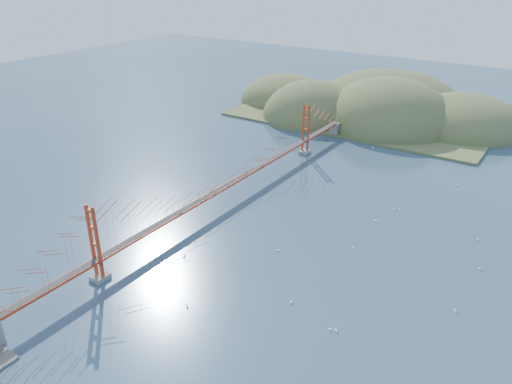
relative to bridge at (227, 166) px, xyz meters
The scene contains 20 objects.
ground 7.01m from the bridge, 90.00° to the right, with size 320.00×320.00×0.00m, color #304861.
bridge is the anchor object (origin of this frame).
far_headlands 68.73m from the bridge, 88.14° to the left, with size 84.00×58.00×25.00m.
sailboat_15 51.29m from the bridge, 44.82° to the left, with size 0.48×0.53×0.60m.
sailboat_11 44.79m from the bridge, ahead, with size 0.59×0.59×0.63m.
sailboat_7 31.35m from the bridge, 27.11° to the left, with size 0.54×0.48×0.61m.
sailboat_16 31.45m from the bridge, 55.07° to the left, with size 0.59×0.59×0.64m.
sailboat_1 32.24m from the bridge, 27.15° to the left, with size 0.53×0.53×0.60m.
sailboat_9 44.16m from the bridge, 14.88° to the left, with size 0.49×0.55×0.62m.
sailboat_6 32.17m from the bridge, 63.02° to the right, with size 0.58×0.58×0.63m.
sailboat_4 27.33m from the bridge, ahead, with size 0.53×0.53×0.56m.
sailboat_0 32.64m from the bridge, 38.00° to the right, with size 0.57×0.60×0.68m.
sailboat_5 45.18m from the bridge, 12.04° to the right, with size 0.49×0.51×0.58m.
sailboat_14 20.74m from the bridge, 30.03° to the right, with size 0.62×0.62×0.69m.
sailboat_2 39.51m from the bridge, 33.29° to the right, with size 0.59×0.59×0.63m.
sailboat_17 46.65m from the bridge, 42.57° to the left, with size 0.64×0.60×0.72m.
sailboat_13 39.06m from the bridge, 34.20° to the right, with size 0.51×0.45×0.58m.
sailboat_8 28.11m from the bridge, 16.78° to the left, with size 0.59×0.49×0.69m.
sailboat_10 21.17m from the bridge, 72.56° to the right, with size 0.56×0.59×0.66m.
sailboat_12 44.02m from the bridge, 74.11° to the left, with size 0.58×0.54×0.65m.
Camera 1 is at (51.01, -66.39, 41.55)m, focal length 35.00 mm.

